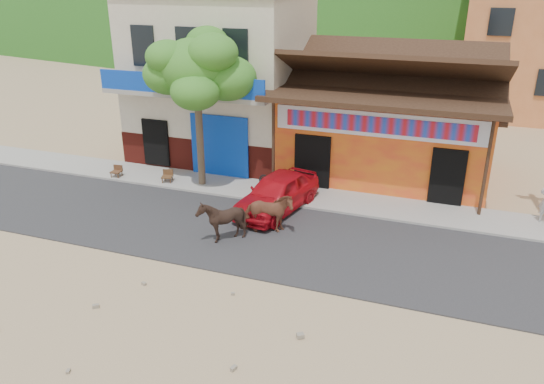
{
  "coord_description": "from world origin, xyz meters",
  "views": [
    {
      "loc": [
        4.6,
        -11.78,
        7.97
      ],
      "look_at": [
        -0.65,
        3.0,
        1.4
      ],
      "focal_mm": 35.0,
      "sensor_mm": 36.0,
      "label": 1
    }
  ],
  "objects": [
    {
      "name": "cafe_chair_left",
      "position": [
        -8.27,
        5.3,
        0.54
      ],
      "size": [
        0.42,
        0.42,
        0.84
      ],
      "primitive_type": null,
      "rotation": [
        0.0,
        0.0,
        0.06
      ],
      "color": "#4E281A",
      "rests_on": "sidewalk"
    },
    {
      "name": "ground",
      "position": [
        0.0,
        0.0,
        0.0
      ],
      "size": [
        120.0,
        120.0,
        0.0
      ],
      "primitive_type": "plane",
      "color": "#9E825B",
      "rests_on": "ground"
    },
    {
      "name": "scooter",
      "position": [
        -1.5,
        5.91,
        0.57
      ],
      "size": [
        1.83,
        1.15,
        0.91
      ],
      "primitive_type": "imported",
      "rotation": [
        0.0,
        0.0,
        1.22
      ],
      "color": "black",
      "rests_on": "sidewalk"
    },
    {
      "name": "road",
      "position": [
        0.0,
        2.5,
        0.02
      ],
      "size": [
        60.0,
        5.0,
        0.04
      ],
      "primitive_type": "cube",
      "color": "#28282B",
      "rests_on": "ground"
    },
    {
      "name": "tree",
      "position": [
        -4.6,
        5.8,
        3.12
      ],
      "size": [
        3.0,
        3.0,
        6.0
      ],
      "primitive_type": null,
      "color": "#2D721E",
      "rests_on": "sidewalk"
    },
    {
      "name": "cafe_chair_right",
      "position": [
        -6.0,
        5.49,
        0.56
      ],
      "size": [
        0.5,
        0.5,
        0.87
      ],
      "primitive_type": null,
      "rotation": [
        0.0,
        0.0,
        0.26
      ],
      "color": "#52291B",
      "rests_on": "sidewalk"
    },
    {
      "name": "cafe_building",
      "position": [
        -5.5,
        10.0,
        3.5
      ],
      "size": [
        7.0,
        6.0,
        7.0
      ],
      "primitive_type": "cube",
      "color": "beige",
      "rests_on": "ground"
    },
    {
      "name": "dance_club",
      "position": [
        2.0,
        10.0,
        1.8
      ],
      "size": [
        8.0,
        6.0,
        3.6
      ],
      "primitive_type": "cube",
      "color": "orange",
      "rests_on": "ground"
    },
    {
      "name": "cow_dark",
      "position": [
        -1.9,
        1.78,
        0.74
      ],
      "size": [
        1.29,
        1.15,
        1.41
      ],
      "primitive_type": "imported",
      "rotation": [
        0.0,
        0.0,
        -1.56
      ],
      "color": "black",
      "rests_on": "road"
    },
    {
      "name": "cow_tan",
      "position": [
        -0.72,
        2.79,
        0.72
      ],
      "size": [
        1.76,
        1.26,
        1.36
      ],
      "primitive_type": "imported",
      "rotation": [
        0.0,
        0.0,
        1.94
      ],
      "color": "brown",
      "rests_on": "road"
    },
    {
      "name": "sidewalk",
      "position": [
        0.0,
        6.0,
        0.06
      ],
      "size": [
        60.0,
        2.0,
        0.12
      ],
      "primitive_type": "cube",
      "color": "gray",
      "rests_on": "ground"
    },
    {
      "name": "red_car",
      "position": [
        -1.0,
        4.52,
        0.72
      ],
      "size": [
        2.43,
        4.24,
        1.36
      ],
      "primitive_type": "imported",
      "rotation": [
        0.0,
        0.0,
        -0.22
      ],
      "color": "red",
      "rests_on": "road"
    }
  ]
}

